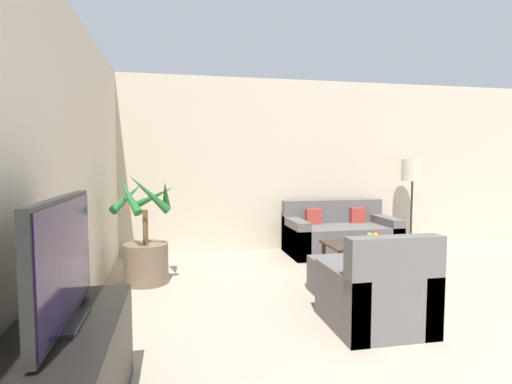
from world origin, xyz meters
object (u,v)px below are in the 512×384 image
object	(u,v)px
fruit_bowl	(374,241)
potted_palm	(146,250)
sofa_loveseat	(340,235)
floor_lamp	(413,174)
tv_console	(66,383)
apple_green	(370,235)
coffee_table	(368,246)
orange_fruit	(375,236)
television	(62,262)
armchair	(376,296)
ottoman	(342,277)
apple_red	(378,235)

from	to	relation	value
fruit_bowl	potted_palm	bearing A→B (deg)	177.49
sofa_loveseat	fruit_bowl	world-z (taller)	sofa_loveseat
floor_lamp	tv_console	bearing A→B (deg)	-139.31
potted_palm	apple_green	world-z (taller)	potted_palm
coffee_table	fruit_bowl	distance (m)	0.10
floor_lamp	orange_fruit	xyz separation A→B (m)	(-1.29, -1.23, -0.74)
television	orange_fruit	bearing A→B (deg)	39.34
tv_console	orange_fruit	world-z (taller)	tv_console
sofa_loveseat	armchair	size ratio (longest dim) A/B	1.97
sofa_loveseat	floor_lamp	distance (m)	1.57
coffee_table	armchair	world-z (taller)	armchair
apple_green	orange_fruit	distance (m)	0.09
television	apple_green	xyz separation A→B (m)	(2.96, 2.54, -0.44)
television	orange_fruit	world-z (taller)	television
ottoman	sofa_loveseat	bearing A→B (deg)	67.16
sofa_loveseat	armchair	world-z (taller)	armchair
tv_console	television	distance (m)	0.62
television	apple_green	world-z (taller)	television
coffee_table	armchair	bearing A→B (deg)	-114.90
television	ottoman	size ratio (longest dim) A/B	1.63
fruit_bowl	armchair	size ratio (longest dim) A/B	0.31
sofa_loveseat	apple_red	distance (m)	1.10
television	floor_lamp	xyz separation A→B (m)	(4.28, 3.69, 0.30)
television	fruit_bowl	size ratio (longest dim) A/B	3.72
floor_lamp	ottoman	world-z (taller)	floor_lamp
fruit_bowl	apple_red	distance (m)	0.09
potted_palm	apple_red	distance (m)	2.86
ottoman	potted_palm	bearing A→B (deg)	157.61
potted_palm	orange_fruit	bearing A→B (deg)	-3.65
apple_red	ottoman	distance (m)	1.13
potted_palm	apple_red	xyz separation A→B (m)	(2.86, -0.11, 0.09)
coffee_table	armchair	xyz separation A→B (m)	(-0.72, -1.56, -0.07)
potted_palm	sofa_loveseat	world-z (taller)	potted_palm
potted_palm	ottoman	bearing A→B (deg)	-22.39
floor_lamp	potted_palm	bearing A→B (deg)	-165.52
ottoman	apple_red	bearing A→B (deg)	42.34
coffee_table	armchair	distance (m)	1.72
sofa_loveseat	apple_red	world-z (taller)	sofa_loveseat
potted_palm	tv_console	bearing A→B (deg)	-94.56
potted_palm	fruit_bowl	bearing A→B (deg)	-2.51
tv_console	ottoman	xyz separation A→B (m)	(2.26, 1.79, -0.11)
apple_green	potted_palm	bearing A→B (deg)	178.15
orange_fruit	ottoman	distance (m)	1.04
floor_lamp	sofa_loveseat	bearing A→B (deg)	-176.22
tv_console	orange_fruit	bearing A→B (deg)	39.30
potted_palm	armchair	xyz separation A→B (m)	(2.00, -1.68, -0.12)
coffee_table	ottoman	xyz separation A→B (m)	(-0.67, -0.73, -0.15)
television	ottoman	xyz separation A→B (m)	(2.26, 1.79, -0.72)
television	fruit_bowl	distance (m)	3.95
coffee_table	potted_palm	bearing A→B (deg)	177.49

